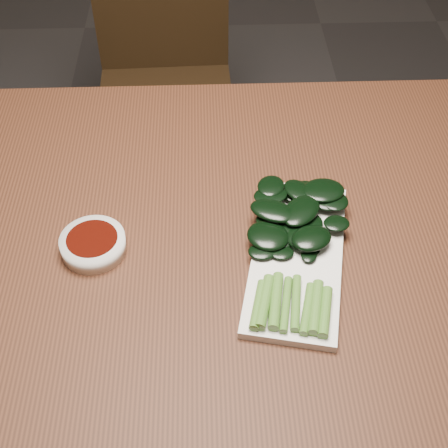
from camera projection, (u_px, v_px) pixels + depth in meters
ground at (214, 430)px, 1.56m from camera, size 6.00×6.00×0.00m
table at (210, 254)px, 1.07m from camera, size 1.40×0.80×0.75m
chair_far at (165, 73)px, 1.79m from camera, size 0.39×0.39×0.89m
sauce_bowl at (93, 244)px, 0.97m from camera, size 0.10×0.10×0.03m
serving_plate at (297, 257)px, 0.96m from camera, size 0.20×0.33×0.01m
gai_lan at (296, 231)px, 0.97m from camera, size 0.18×0.32×0.03m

